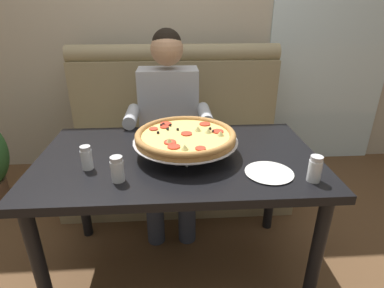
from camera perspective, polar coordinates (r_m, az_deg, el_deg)
ground_plane at (r=1.95m, az=-2.11°, el=-21.70°), size 16.00×16.00×0.00m
back_wall_with_window at (r=2.80m, az=-3.56°, el=24.15°), size 6.00×0.12×2.80m
window_panel at (r=3.06m, az=25.48°, el=22.07°), size 1.10×0.02×2.80m
booth_bench at (r=2.44m, az=-2.87°, el=-0.05°), size 1.65×0.78×1.13m
dining_table at (r=1.56m, az=-2.47°, el=-5.01°), size 1.36×0.80×0.73m
diner_main at (r=2.08m, az=-4.28°, el=4.73°), size 0.54×0.64×1.27m
pizza at (r=1.49m, az=-1.20°, el=1.39°), size 0.51×0.51×0.13m
shaker_parmesan at (r=1.45m, az=-18.82°, el=-2.67°), size 0.05×0.05×0.11m
shaker_pepper_flakes at (r=1.38m, az=21.68°, el=-4.56°), size 0.06×0.06×0.11m
shaker_oregano at (r=1.32m, az=-13.58°, el=-4.82°), size 0.06×0.06×0.11m
plate_near_left at (r=1.39m, az=14.05°, el=-4.91°), size 0.21×0.21×0.02m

